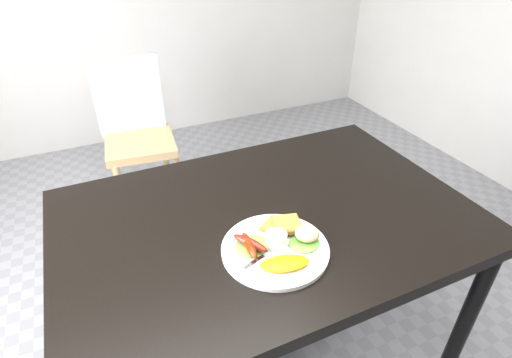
# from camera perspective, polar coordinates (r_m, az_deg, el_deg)

# --- Properties ---
(dining_table) EXTENTS (1.20, 0.80, 0.04)m
(dining_table) POSITION_cam_1_polar(r_m,az_deg,el_deg) (1.18, 1.65, -5.74)
(dining_table) COLOR black
(dining_table) RESTS_ON ground
(dining_chair) EXTENTS (0.40, 0.40, 0.04)m
(dining_chair) POSITION_cam_1_polar(r_m,az_deg,el_deg) (2.27, -16.21, 4.82)
(dining_chair) COLOR tan
(dining_chair) RESTS_ON ground
(person) EXTENTS (0.59, 0.50, 1.39)m
(person) POSITION_cam_1_polar(r_m,az_deg,el_deg) (1.56, -4.42, 3.11)
(person) COLOR navy
(person) RESTS_ON ground
(plate) EXTENTS (0.28, 0.28, 0.01)m
(plate) POSITION_cam_1_polar(r_m,az_deg,el_deg) (1.05, 2.75, -9.98)
(plate) COLOR white
(plate) RESTS_ON dining_table
(lettuce_left) EXTENTS (0.11, 0.11, 0.01)m
(lettuce_left) POSITION_cam_1_polar(r_m,az_deg,el_deg) (1.04, -0.66, -9.56)
(lettuce_left) COLOR #519430
(lettuce_left) RESTS_ON plate
(lettuce_right) EXTENTS (0.11, 0.10, 0.01)m
(lettuce_right) POSITION_cam_1_polar(r_m,az_deg,el_deg) (1.06, 6.92, -9.03)
(lettuce_right) COLOR green
(lettuce_right) RESTS_ON plate
(omelette) EXTENTS (0.13, 0.09, 0.02)m
(omelette) POSITION_cam_1_polar(r_m,az_deg,el_deg) (0.99, 4.12, -11.92)
(omelette) COLOR orange
(omelette) RESTS_ON plate
(sausage_a) EXTENTS (0.03, 0.10, 0.02)m
(sausage_a) POSITION_cam_1_polar(r_m,az_deg,el_deg) (1.02, -0.96, -9.43)
(sausage_a) COLOR #5C1703
(sausage_a) RESTS_ON lettuce_left
(sausage_b) EXTENTS (0.08, 0.11, 0.03)m
(sausage_b) POSITION_cam_1_polar(r_m,az_deg,el_deg) (1.03, -0.82, -9.16)
(sausage_b) COLOR #5A1507
(sausage_b) RESTS_ON lettuce_left
(ramekin) EXTENTS (0.07, 0.07, 0.03)m
(ramekin) POSITION_cam_1_polar(r_m,az_deg,el_deg) (1.04, 2.88, -8.58)
(ramekin) COLOR white
(ramekin) RESTS_ON plate
(toast_a) EXTENTS (0.10, 0.10, 0.01)m
(toast_a) POSITION_cam_1_polar(r_m,az_deg,el_deg) (1.10, 2.96, -6.84)
(toast_a) COLOR #914919
(toast_a) RESTS_ON plate
(toast_b) EXTENTS (0.09, 0.09, 0.01)m
(toast_b) POSITION_cam_1_polar(r_m,az_deg,el_deg) (1.09, 4.41, -6.51)
(toast_b) COLOR #965626
(toast_b) RESTS_ON toast_a
(potato_salad) EXTENTS (0.08, 0.08, 0.03)m
(potato_salad) POSITION_cam_1_polar(r_m,az_deg,el_deg) (1.06, 7.32, -7.75)
(potato_salad) COLOR beige
(potato_salad) RESTS_ON lettuce_right
(fork) EXTENTS (0.14, 0.05, 0.00)m
(fork) POSITION_cam_1_polar(r_m,az_deg,el_deg) (1.02, 1.25, -10.81)
(fork) COLOR #ADAFB7
(fork) RESTS_ON plate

